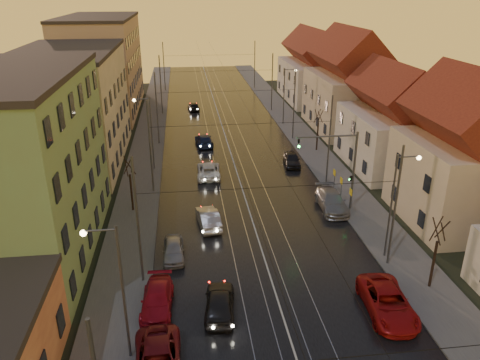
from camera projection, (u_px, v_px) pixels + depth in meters
name	position (u px, v px, depth m)	size (l,w,h in m)	color
road	(226.00, 139.00, 60.90)	(16.00, 120.00, 0.04)	black
sidewalk_left	(148.00, 142.00, 59.75)	(4.00, 120.00, 0.15)	#4C4C4C
sidewalk_right	(301.00, 136.00, 62.02)	(4.00, 120.00, 0.15)	#4C4C4C
tram_rail_0	(209.00, 139.00, 60.64)	(0.06, 120.00, 0.03)	gray
tram_rail_1	(220.00, 139.00, 60.80)	(0.06, 120.00, 0.03)	gray
tram_rail_2	(232.00, 139.00, 60.98)	(0.06, 120.00, 0.03)	gray
tram_rail_3	(243.00, 138.00, 61.14)	(0.06, 120.00, 0.03)	gray
apartment_left_1	(11.00, 171.00, 32.60)	(10.00, 18.00, 13.00)	#73915C
apartment_left_2	(72.00, 109.00, 51.13)	(10.00, 20.00, 12.00)	tan
apartment_left_3	(103.00, 66.00, 72.75)	(10.00, 24.00, 14.00)	tan
house_right_1	(464.00, 160.00, 37.83)	(8.67, 10.20, 10.80)	#C5B597
house_right_2	(394.00, 126.00, 50.06)	(9.18, 12.24, 9.20)	beige
house_right_3	(348.00, 87.00, 63.37)	(9.18, 14.28, 11.50)	#C5B597
house_right_4	(313.00, 71.00, 80.16)	(9.18, 16.32, 10.00)	beige
catenary_pole_l_1	(138.00, 223.00, 29.79)	(0.16, 0.16, 9.00)	#595B60
catenary_pole_r_1	(395.00, 208.00, 31.74)	(0.16, 0.16, 9.00)	#595B60
catenary_pole_l_2	(150.00, 148.00, 43.54)	(0.16, 0.16, 9.00)	#595B60
catenary_pole_r_2	(329.00, 141.00, 45.49)	(0.16, 0.16, 9.00)	#595B60
catenary_pole_l_3	(157.00, 109.00, 57.30)	(0.16, 0.16, 9.00)	#595B60
catenary_pole_r_3	(294.00, 105.00, 59.25)	(0.16, 0.16, 9.00)	#595B60
catenary_pole_l_4	(161.00, 85.00, 71.05)	(0.16, 0.16, 9.00)	#595B60
catenary_pole_r_4	(272.00, 83.00, 73.00)	(0.16, 0.16, 9.00)	#595B60
catenary_pole_l_5	(164.00, 67.00, 87.55)	(0.16, 0.16, 9.00)	#595B60
catenary_pole_r_5	(255.00, 65.00, 89.50)	(0.16, 0.16, 9.00)	#595B60
street_lamp_0	(116.00, 282.00, 23.17)	(1.75, 0.32, 8.00)	#595B60
street_lamp_1	(396.00, 196.00, 32.57)	(1.75, 0.32, 8.00)	#595B60
street_lamp_2	(148.00, 126.00, 48.84)	(1.75, 0.32, 8.00)	#595B60
street_lamp_3	(286.00, 91.00, 65.57)	(1.75, 0.32, 8.00)	#595B60
traffic_light_mast	(343.00, 162.00, 39.89)	(5.30, 0.32, 7.20)	#595B60
bare_tree_0	(131.00, 185.00, 40.47)	(1.09, 1.09, 5.11)	black
bare_tree_1	(435.00, 255.00, 29.95)	(1.09, 1.09, 5.11)	black
bare_tree_2	(318.00, 131.00, 55.64)	(1.09, 1.09, 5.11)	black
driving_car_0	(220.00, 302.00, 28.28)	(1.77, 4.41, 1.50)	black
driving_car_1	(208.00, 218.00, 38.58)	(1.56, 4.47, 1.47)	#9B9AA0
driving_car_2	(209.00, 170.00, 48.72)	(2.32, 5.03, 1.40)	silver
driving_car_3	(204.00, 140.00, 58.32)	(1.95, 4.79, 1.39)	#151F41
driving_car_4	(194.00, 107.00, 74.79)	(1.54, 3.83, 1.30)	black
parked_left_2	(157.00, 299.00, 28.68)	(1.85, 4.56, 1.32)	#A3101F
parked_left_3	(173.00, 250.00, 34.11)	(1.53, 3.81, 1.30)	#97969B
parked_right_0	(387.00, 302.00, 28.25)	(2.56, 5.55, 1.54)	#AB1112
parked_right_1	(332.00, 201.00, 41.53)	(2.18, 5.36, 1.56)	gray
parked_right_2	(292.00, 159.00, 51.81)	(1.68, 4.17, 1.42)	black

